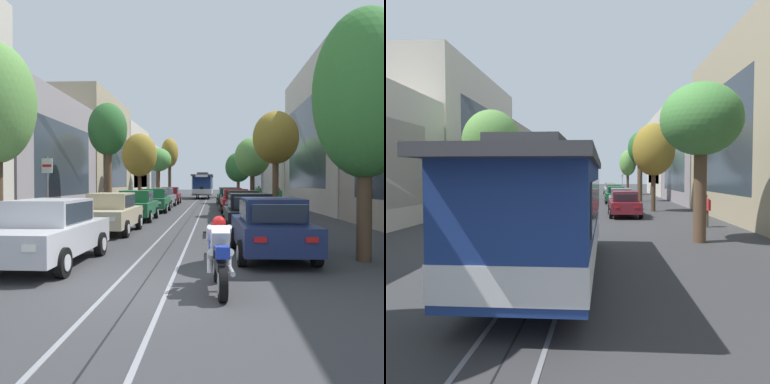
# 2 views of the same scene
# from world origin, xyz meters

# --- Properties ---
(ground_plane) EXTENTS (173.08, 173.08, 0.00)m
(ground_plane) POSITION_xyz_m (0.00, 27.69, 0.00)
(ground_plane) COLOR #38383A
(trolley_track_rails) EXTENTS (1.14, 77.23, 0.01)m
(trolley_track_rails) POSITION_xyz_m (0.00, 32.62, 0.00)
(trolley_track_rails) COLOR gray
(trolley_track_rails) RESTS_ON ground
(building_facade_left) EXTENTS (5.81, 68.93, 10.38)m
(building_facade_left) POSITION_xyz_m (-10.69, 32.56, 4.63)
(building_facade_left) COLOR beige
(building_facade_left) RESTS_ON ground
(building_facade_right) EXTENTS (5.30, 68.93, 10.84)m
(building_facade_right) POSITION_xyz_m (10.66, 31.38, 4.51)
(building_facade_right) COLOR gray
(building_facade_right) RESTS_ON ground
(parked_car_silver_near_left) EXTENTS (2.07, 4.39, 1.58)m
(parked_car_silver_near_left) POSITION_xyz_m (-2.61, 2.12, 0.80)
(parked_car_silver_near_left) COLOR #B7B7BC
(parked_car_silver_near_left) RESTS_ON ground
(parked_car_beige_second_left) EXTENTS (2.01, 4.36, 1.58)m
(parked_car_beige_second_left) POSITION_xyz_m (-2.68, 8.49, 0.80)
(parked_car_beige_second_left) COLOR #C1B28E
(parked_car_beige_second_left) RESTS_ON ground
(parked_car_green_mid_left) EXTENTS (2.04, 4.38, 1.58)m
(parked_car_green_mid_left) POSITION_xyz_m (-2.70, 14.00, 0.80)
(parked_car_green_mid_left) COLOR #1E6038
(parked_car_green_mid_left) RESTS_ON ground
(parked_car_green_fourth_left) EXTENTS (2.04, 4.38, 1.58)m
(parked_car_green_fourth_left) POSITION_xyz_m (-2.64, 20.34, 0.80)
(parked_car_green_fourth_left) COLOR #1E6038
(parked_car_green_fourth_left) RESTS_ON ground
(parked_car_grey_fifth_left) EXTENTS (2.10, 4.40, 1.58)m
(parked_car_grey_fifth_left) POSITION_xyz_m (-2.82, 26.07, 0.80)
(parked_car_grey_fifth_left) COLOR slate
(parked_car_grey_fifth_left) RESTS_ON ground
(parked_car_maroon_sixth_left) EXTENTS (2.04, 4.38, 1.58)m
(parked_car_maroon_sixth_left) POSITION_xyz_m (-2.77, 31.46, 0.80)
(parked_car_maroon_sixth_left) COLOR maroon
(parked_car_maroon_sixth_left) RESTS_ON ground
(parked_car_navy_near_right) EXTENTS (2.07, 4.39, 1.58)m
(parked_car_navy_near_right) POSITION_xyz_m (2.90, 3.45, 0.80)
(parked_car_navy_near_right) COLOR #19234C
(parked_car_navy_near_right) RESTS_ON ground
(parked_car_black_second_right) EXTENTS (2.04, 4.38, 1.58)m
(parked_car_black_second_right) POSITION_xyz_m (2.74, 8.44, 0.80)
(parked_car_black_second_right) COLOR black
(parked_car_black_second_right) RESTS_ON ground
(parked_car_black_mid_right) EXTENTS (2.14, 4.42, 1.58)m
(parked_car_black_mid_right) POSITION_xyz_m (2.89, 13.77, 0.80)
(parked_car_black_mid_right) COLOR black
(parked_car_black_mid_right) RESTS_ON ground
(parked_car_red_fourth_right) EXTENTS (2.07, 4.39, 1.58)m
(parked_car_red_fourth_right) POSITION_xyz_m (2.79, 19.66, 0.80)
(parked_car_red_fourth_right) COLOR red
(parked_car_red_fourth_right) RESTS_ON ground
(parked_car_black_fifth_right) EXTENTS (2.07, 4.39, 1.58)m
(parked_car_black_fifth_right) POSITION_xyz_m (2.78, 24.59, 0.80)
(parked_car_black_fifth_right) COLOR black
(parked_car_black_fifth_right) RESTS_ON ground
(parked_car_green_sixth_right) EXTENTS (2.08, 4.40, 1.58)m
(parked_car_green_sixth_right) POSITION_xyz_m (2.66, 30.00, 0.80)
(parked_car_green_sixth_right) COLOR #1E6038
(parked_car_green_sixth_right) RESTS_ON ground
(street_tree_kerb_left_near) EXTENTS (2.25, 2.33, 6.03)m
(street_tree_kerb_left_near) POSITION_xyz_m (-4.89, 3.96, 4.23)
(street_tree_kerb_left_near) COLOR #4C3826
(street_tree_kerb_left_near) RESTS_ON ground
(street_tree_kerb_left_second) EXTENTS (2.40, 2.24, 6.90)m
(street_tree_kerb_left_second) POSITION_xyz_m (-5.14, 17.58, 5.11)
(street_tree_kerb_left_second) COLOR brown
(street_tree_kerb_left_second) RESTS_ON ground
(street_tree_kerb_left_mid) EXTENTS (3.01, 2.44, 6.27)m
(street_tree_kerb_left_mid) POSITION_xyz_m (-5.04, 28.02, 4.38)
(street_tree_kerb_left_mid) COLOR #4C3826
(street_tree_kerb_left_mid) RESTS_ON ground
(street_tree_kerb_left_fourth) EXTENTS (3.07, 3.05, 6.06)m
(street_tree_kerb_left_fourth) POSITION_xyz_m (-5.09, 40.45, 4.59)
(street_tree_kerb_left_fourth) COLOR brown
(street_tree_kerb_left_fourth) RESTS_ON ground
(street_tree_kerb_right_near) EXTENTS (2.59, 2.74, 6.36)m
(street_tree_kerb_right_near) POSITION_xyz_m (5.18, 2.97, 4.20)
(street_tree_kerb_right_near) COLOR #4C3826
(street_tree_kerb_right_near) RESTS_ON ground
(street_tree_kerb_right_second) EXTENTS (2.77, 3.04, 6.34)m
(street_tree_kerb_right_second) POSITION_xyz_m (5.13, 17.78, 4.68)
(street_tree_kerb_right_second) COLOR brown
(street_tree_kerb_right_second) RESTS_ON ground
(street_tree_kerb_right_mid) EXTENTS (3.47, 3.22, 6.44)m
(street_tree_kerb_right_mid) POSITION_xyz_m (5.15, 33.11, 4.47)
(street_tree_kerb_right_mid) COLOR #4C3826
(street_tree_kerb_right_mid) RESTS_ON ground
(cable_car_trolley) EXTENTS (2.65, 9.15, 3.28)m
(cable_car_trolley) POSITION_xyz_m (-0.00, 45.85, 1.66)
(cable_car_trolley) COLOR navy
(cable_car_trolley) RESTS_ON ground
(motorcycle_with_rider) EXTENTS (0.57, 1.99, 1.37)m
(motorcycle_with_rider) POSITION_xyz_m (1.48, -0.13, 0.65)
(motorcycle_with_rider) COLOR black
(motorcycle_with_rider) RESTS_ON ground
(pedestrian_on_left_pavement) EXTENTS (0.55, 0.33, 1.59)m
(pedestrian_on_left_pavement) POSITION_xyz_m (7.03, 28.46, 0.90)
(pedestrian_on_left_pavement) COLOR black
(pedestrian_on_left_pavement) RESTS_ON ground
(pedestrian_on_right_pavement) EXTENTS (0.55, 0.40, 1.74)m
(pedestrian_on_right_pavement) POSITION_xyz_m (5.39, 29.59, 0.99)
(pedestrian_on_right_pavement) COLOR #4C4233
(pedestrian_on_right_pavement) RESTS_ON ground
(pedestrian_crossing_far) EXTENTS (0.55, 0.36, 1.66)m
(pedestrian_crossing_far) POSITION_xyz_m (-6.45, 36.20, 0.94)
(pedestrian_crossing_far) COLOR #4C4233
(pedestrian_crossing_far) RESTS_ON ground
(fire_hydrant) EXTENTS (0.40, 0.22, 0.84)m
(fire_hydrant) POSITION_xyz_m (4.17, 11.69, 0.42)
(fire_hydrant) COLOR #B2B2B7
(fire_hydrant) RESTS_ON ground
(street_sign_post) EXTENTS (0.36, 0.07, 2.85)m
(street_sign_post) POSITION_xyz_m (-4.06, 5.60, 1.76)
(street_sign_post) COLOR slate
(street_sign_post) RESTS_ON ground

